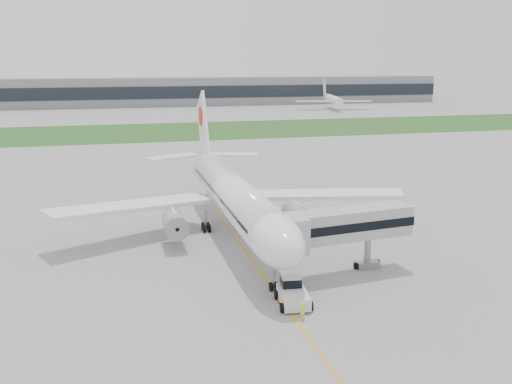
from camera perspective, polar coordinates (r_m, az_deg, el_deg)
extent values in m
plane|color=#97979A|center=(72.06, -1.56, -5.32)|extent=(600.00, 600.00, 0.00)
cube|color=#23481B|center=(188.67, -9.78, 5.98)|extent=(600.00, 50.00, 0.02)
cube|color=gray|center=(297.48, -11.68, 9.79)|extent=(320.00, 22.00, 14.00)
cube|color=black|center=(286.51, -11.56, 9.68)|extent=(320.00, 0.60, 6.00)
cylinder|color=white|center=(74.29, -2.27, -0.27)|extent=(5.00, 38.00, 5.00)
ellipsoid|color=white|center=(56.06, 1.96, -4.73)|extent=(5.00, 11.00, 5.00)
cube|color=black|center=(54.88, 2.27, -4.14)|extent=(3.20, 1.54, 1.14)
cone|color=white|center=(95.32, -5.09, 3.16)|extent=(5.00, 10.53, 6.16)
cube|color=white|center=(74.99, -12.35, -1.38)|extent=(22.13, 13.52, 1.70)
cube|color=white|center=(80.07, 6.55, -0.25)|extent=(22.13, 13.52, 1.70)
cylinder|color=gray|center=(71.34, -8.13, -3.12)|extent=(2.70, 5.20, 2.70)
cylinder|color=gray|center=(74.66, 4.17, -2.28)|extent=(2.70, 5.20, 2.70)
cube|color=white|center=(96.05, -5.30, 6.31)|extent=(0.45, 10.90, 12.76)
cylinder|color=#BB120A|center=(96.82, -5.42, 7.55)|extent=(0.60, 3.20, 3.20)
cube|color=white|center=(97.04, -8.25, 3.49)|extent=(9.54, 6.34, 0.35)
cube|color=white|center=(98.59, -2.46, 3.77)|extent=(9.54, 6.34, 0.35)
cylinder|color=gray|center=(57.88, 1.79, -8.40)|extent=(0.24, 0.24, 3.10)
cylinder|color=black|center=(77.87, -5.02, -3.53)|extent=(1.40, 1.10, 1.10)
cylinder|color=black|center=(79.11, -0.43, -3.21)|extent=(1.40, 1.10, 1.10)
cube|color=silver|center=(55.10, 3.75, -10.42)|extent=(2.97, 4.74, 1.20)
cube|color=silver|center=(55.79, 3.51, -8.99)|extent=(1.96, 1.79, 1.00)
cube|color=black|center=(55.77, 3.51, -8.94)|extent=(2.02, 1.84, 0.85)
cylinder|color=black|center=(56.34, 2.06, -10.23)|extent=(0.45, 0.93, 0.90)
cylinder|color=black|center=(56.86, 4.78, -10.05)|extent=(0.45, 0.93, 0.90)
cylinder|color=black|center=(53.65, 2.64, -11.49)|extent=(0.45, 0.93, 0.90)
cylinder|color=black|center=(54.19, 5.50, -11.27)|extent=(0.45, 0.93, 0.90)
cube|color=#AAAAAD|center=(61.94, 8.99, -3.19)|extent=(15.25, 5.02, 3.21)
cube|color=black|center=(61.94, 8.99, -3.19)|extent=(15.47, 5.15, 0.96)
cube|color=#AAAAAD|center=(57.90, 3.56, -4.21)|extent=(2.78, 3.63, 3.63)
cylinder|color=gray|center=(65.05, 11.09, -5.74)|extent=(0.75, 0.75, 4.06)
cube|color=gray|center=(65.59, 11.03, -7.11)|extent=(2.73, 1.80, 0.75)
cylinder|color=black|center=(64.89, 9.98, -7.29)|extent=(0.41, 0.78, 0.75)
cylinder|color=black|center=(66.32, 12.05, -6.93)|extent=(0.41, 0.78, 0.75)
cone|color=#EB550C|center=(55.47, 2.20, -10.86)|extent=(0.35, 0.35, 0.48)
cone|color=#EB550C|center=(53.63, 4.00, -11.68)|extent=(0.45, 0.45, 0.61)
imported|color=#C7FB29|center=(52.19, 4.66, -11.76)|extent=(0.74, 0.66, 1.71)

